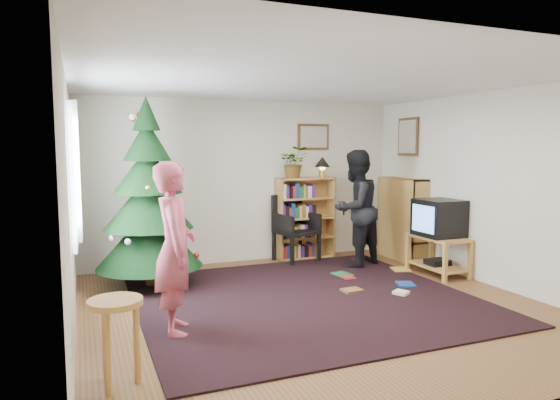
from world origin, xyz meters
name	(u,v)px	position (x,y,z in m)	size (l,w,h in m)	color
floor	(316,307)	(0.00, 0.00, 0.00)	(5.00, 5.00, 0.00)	brown
ceiling	(318,80)	(0.00, 0.00, 2.50)	(5.00, 5.00, 0.00)	white
wall_back	(246,182)	(0.00, 2.50, 1.25)	(5.00, 0.02, 2.50)	silver
wall_front	(491,231)	(0.00, -2.50, 1.25)	(5.00, 0.02, 2.50)	silver
wall_left	(70,206)	(-2.50, 0.00, 1.25)	(0.02, 5.00, 2.50)	silver
wall_right	(492,189)	(2.50, 0.00, 1.25)	(0.02, 5.00, 2.50)	silver
rug	(305,298)	(0.00, 0.30, 0.01)	(3.80, 3.60, 0.02)	black
window_pane	(73,175)	(-2.47, 0.60, 1.50)	(0.04, 1.20, 1.40)	silver
curtain	(77,172)	(-2.43, 1.30, 1.50)	(0.06, 0.35, 1.60)	white
picture_back	(313,137)	(1.15, 2.48, 1.95)	(0.55, 0.03, 0.42)	#4C3319
picture_right	(408,137)	(2.48, 1.75, 1.95)	(0.03, 0.50, 0.60)	#4C3319
christmas_tree	(149,209)	(-1.61, 1.55, 1.01)	(1.33, 1.33, 2.42)	#3F2816
bookshelf_back	(305,217)	(0.95, 2.34, 0.66)	(0.95, 0.30, 1.30)	#B1823F
bookshelf_right	(402,218)	(2.34, 1.67, 0.66)	(0.30, 0.95, 1.30)	#B1823F
tv_stand	(438,252)	(2.22, 0.65, 0.32)	(0.48, 0.86, 0.55)	#B1823F
crt_tv	(439,218)	(2.22, 0.65, 0.81)	(0.54, 0.59, 0.51)	black
armchair	(293,225)	(0.71, 2.27, 0.56)	(0.67, 0.67, 1.04)	black
stool	(116,319)	(-2.20, -1.13, 0.52)	(0.40, 0.40, 0.67)	#B1823F
person_standing	(175,248)	(-1.59, -0.19, 0.82)	(0.60, 0.39, 1.65)	#AC4557
person_by_chair	(355,209)	(1.39, 1.52, 0.87)	(0.85, 0.66, 1.75)	black
potted_plant	(294,162)	(0.75, 2.34, 1.55)	(0.45, 0.39, 0.50)	gray
table_lamp	(322,163)	(1.25, 2.34, 1.52)	(0.25, 0.25, 0.33)	#A57F33
floor_clutter	(375,280)	(1.15, 0.59, 0.04)	(1.40, 1.27, 0.08)	#A51E19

